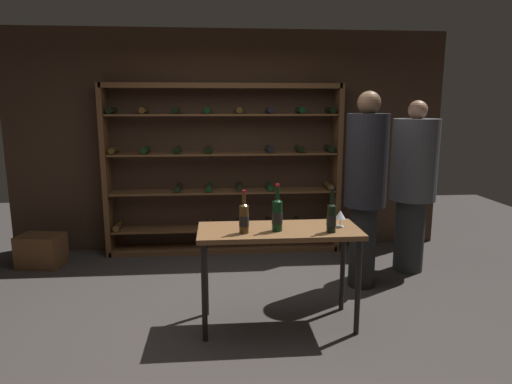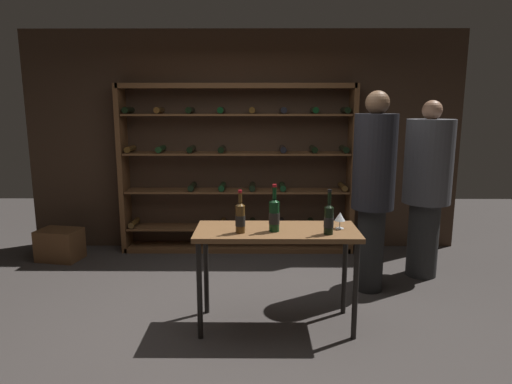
{
  "view_description": "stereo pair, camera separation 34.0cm",
  "coord_description": "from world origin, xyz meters",
  "views": [
    {
      "loc": [
        -0.15,
        -3.53,
        1.83
      ],
      "look_at": [
        0.17,
        0.19,
        1.11
      ],
      "focal_mm": 31.48,
      "sensor_mm": 36.0,
      "label": 1
    },
    {
      "loc": [
        0.19,
        -3.54,
        1.83
      ],
      "look_at": [
        0.17,
        0.19,
        1.11
      ],
      "focal_mm": 31.48,
      "sensor_mm": 36.0,
      "label": 2
    }
  ],
  "objects": [
    {
      "name": "wine_bottle_black_capsule",
      "position": [
        0.74,
        -0.16,
        0.96
      ],
      "size": [
        0.08,
        0.08,
        0.36
      ],
      "color": "black",
      "rests_on": "tasting_table"
    },
    {
      "name": "wine_glass_stemmed_center",
      "position": [
        0.85,
        0.0,
        0.94
      ],
      "size": [
        0.09,
        0.09,
        0.14
      ],
      "color": "silver",
      "rests_on": "tasting_table"
    },
    {
      "name": "wine_rack",
      "position": [
        -0.06,
        1.99,
        1.05
      ],
      "size": [
        2.9,
        0.32,
        2.09
      ],
      "color": "brown",
      "rests_on": "ground"
    },
    {
      "name": "ground_plane",
      "position": [
        0.0,
        0.0,
        0.0
      ],
      "size": [
        10.39,
        10.39,
        0.0
      ],
      "primitive_type": "plane",
      "color": "#383330"
    },
    {
      "name": "wine_bottle_amber_reserve",
      "position": [
        0.05,
        -0.12,
        0.96
      ],
      "size": [
        0.08,
        0.08,
        0.34
      ],
      "color": "#4C3314",
      "rests_on": "tasting_table"
    },
    {
      "name": "wine_bottle_red_label",
      "position": [
        0.32,
        -0.08,
        0.97
      ],
      "size": [
        0.09,
        0.09,
        0.38
      ],
      "color": "black",
      "rests_on": "tasting_table"
    },
    {
      "name": "back_wall",
      "position": [
        0.0,
        2.2,
        1.37
      ],
      "size": [
        5.48,
        0.1,
        2.74
      ],
      "primitive_type": "cube",
      "color": "#3D2B1E",
      "rests_on": "ground"
    },
    {
      "name": "wine_crate",
      "position": [
        -2.19,
        1.6,
        0.19
      ],
      "size": [
        0.53,
        0.42,
        0.37
      ],
      "primitive_type": "cube",
      "rotation": [
        0.0,
        0.0,
        -0.18
      ],
      "color": "brown",
      "rests_on": "ground"
    },
    {
      "name": "person_guest_khaki",
      "position": [
        1.97,
        1.13,
        1.03
      ],
      "size": [
        0.49,
        0.49,
        1.88
      ],
      "rotation": [
        0.0,
        0.0,
        -1.85
      ],
      "color": "#2A2A2A",
      "rests_on": "ground"
    },
    {
      "name": "tasting_table",
      "position": [
        0.34,
        -0.02,
        0.74
      ],
      "size": [
        1.32,
        0.55,
        0.84
      ],
      "color": "brown",
      "rests_on": "ground"
    },
    {
      "name": "person_host_in_suit",
      "position": [
        1.3,
        0.73,
        1.09
      ],
      "size": [
        0.41,
        0.41,
        1.97
      ],
      "rotation": [
        0.0,
        0.0,
        2.15
      ],
      "color": "black",
      "rests_on": "ground"
    }
  ]
}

